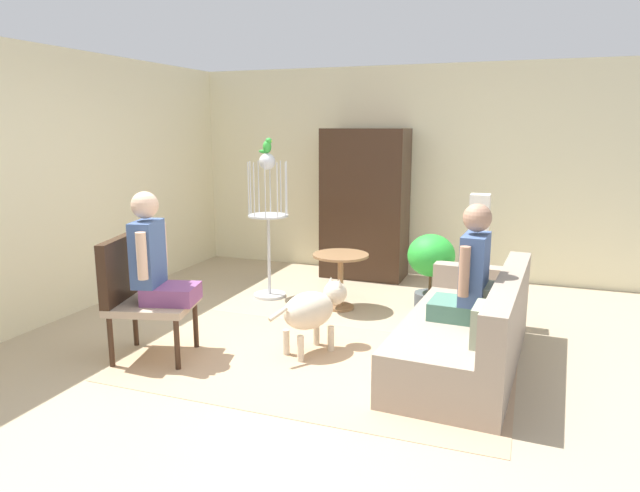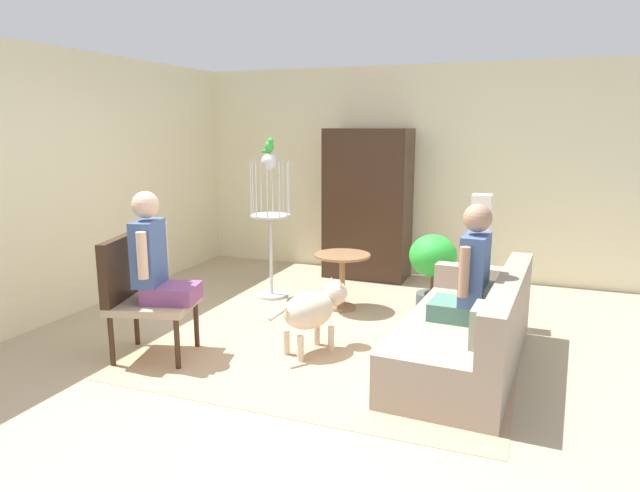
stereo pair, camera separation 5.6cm
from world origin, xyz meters
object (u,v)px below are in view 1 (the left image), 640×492
Objects in this scene: dog at (313,309)px; parrot at (267,146)px; person_on_armchair at (155,258)px; bird_cage_stand at (268,219)px; person_on_couch at (469,272)px; armchair at (136,290)px; potted_plant at (431,264)px; couch at (469,333)px; column_lamp at (477,261)px; armoire_cabinet at (365,204)px; round_end_table at (341,269)px.

parrot reaches higher than dog.
dog is 4.37× the size of parrot.
bird_cage_stand is at bearing 86.72° from person_on_armchair.
person_on_couch is 5.39× the size of parrot.
armchair is 2.67m from person_on_couch.
person_on_armchair is 1.08× the size of potted_plant.
bird_cage_stand is (-1.04, 1.36, 0.51)m from dog.
person_on_couch is 1.23× the size of dog.
parrot is at bearing 179.25° from potted_plant.
person_on_armchair is (-2.43, -0.70, 0.57)m from couch.
person_on_armchair is 2.70m from potted_plant.
couch is at bearing -86.78° from column_lamp.
dog is 0.59× the size of column_lamp.
armchair is at bearing -165.41° from person_on_armchair.
column_lamp is at bearing -3.46° from bird_cage_stand.
bird_cage_stand is at bearing 176.54° from column_lamp.
armchair is at bearing -164.39° from person_on_couch.
bird_cage_stand is 0.86× the size of armoire_cabinet.
armoire_cabinet is (0.86, 3.15, 0.09)m from person_on_armchair.
parrot is at bearing 86.64° from person_on_armchair.
person_on_armchair is at bearing -105.28° from armoire_cabinet.
dog is 1.74m from column_lamp.
dog is at bearing -52.48° from parrot.
armoire_cabinet reaches higher than parrot.
potted_plant is at bearing 7.91° from round_end_table.
armchair is at bearing -137.24° from potted_plant.
bird_cage_stand is at bearing -121.08° from armoire_cabinet.
round_end_table is at bearing 97.17° from dog.
potted_plant is at bearing -50.34° from armoire_cabinet.
person_on_armchair reaches higher than person_on_couch.
round_end_table is 0.71× the size of potted_plant.
couch is 2.72m from armchair.
person_on_armchair is 0.56× the size of bird_cage_stand.
round_end_table is 0.79× the size of dog.
armoire_cabinet is at bearing 72.18° from armchair.
parrot is at bearing -120.98° from armoire_cabinet.
potted_plant is at bearing -0.75° from parrot.
armchair is 0.79× the size of column_lamp.
person_on_armchair is at bearing -163.86° from couch.
person_on_armchair is 1.91m from bird_cage_stand.
bird_cage_stand is 1.27× the size of column_lamp.
dog is at bearing -174.23° from person_on_couch.
column_lamp is at bearing -42.56° from armoire_cabinet.
bird_cage_stand reaches higher than column_lamp.
parrot is at bearing 176.53° from column_lamp.
parrot reaches higher than column_lamp.
couch is 0.50m from person_on_couch.
armchair is at bearing -155.87° from dog.
armoire_cabinet reaches higher than dog.
person_on_armchair is 1.36m from dog.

